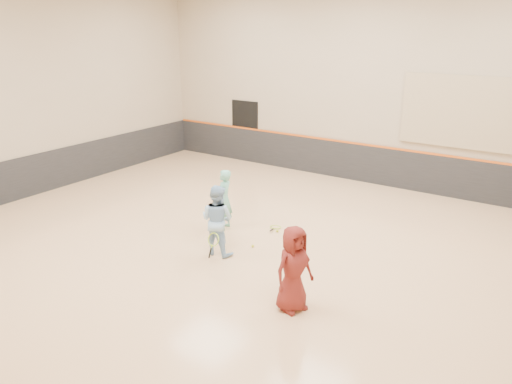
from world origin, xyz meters
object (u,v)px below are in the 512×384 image
Objects in this scene: instructor at (217,220)px; spare_racket at (276,226)px; young_man at (294,269)px; girl at (224,200)px.

spare_racket is at bearing -102.36° from instructor.
instructor is 2.50× the size of spare_racket.
spare_racket is at bearing 55.91° from young_man.
girl is 3.93m from young_man.
young_man is (3.23, -2.25, 0.04)m from girl.
young_man is (2.51, -1.05, 0.00)m from instructor.
young_man is at bearing -53.67° from spare_racket.
young_man is at bearing 42.89° from girl.
young_man reaches higher than spare_racket.
spare_racket is (1.03, 0.75, -0.70)m from girl.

